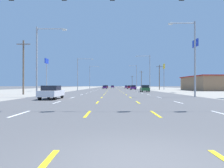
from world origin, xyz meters
The scene contains 27 objects.
ground_plane centered at (0.00, 66.00, 0.00)m, with size 572.00×572.00×0.00m, color #4C4C4F.
lot_apron_left centered at (-24.75, 66.00, 0.00)m, with size 28.00×440.00×0.01m, color gray.
lot_apron_right centered at (24.75, 66.00, 0.00)m, with size 28.00×440.00×0.01m, color gray.
lane_markings centered at (0.00, 104.50, 0.01)m, with size 10.64×227.60×0.01m.
signal_span_wire centered at (0.01, 9.15, 5.44)m, with size 27.57×0.53×9.27m.
sedan_far_left_nearest centered at (-7.01, 19.08, 0.76)m, with size 1.80×4.50×1.46m.
hatchback_far_right_near centered at (6.87, 44.21, 0.78)m, with size 1.72×3.90×1.54m.
hatchback_far_right_mid centered at (6.84, 70.42, 0.78)m, with size 1.72×3.90×1.54m.
sedan_inner_left_midfar centered at (-3.62, 88.52, 0.76)m, with size 1.80×4.50×1.46m.
sedan_far_right_far centered at (6.98, 88.75, 0.76)m, with size 1.80×4.50×1.46m.
sedan_far_right_farther centered at (6.82, 103.30, 0.76)m, with size 1.80×4.50×1.46m.
hatchback_inner_left_farthest centered at (-3.40, 105.35, 0.78)m, with size 1.72×3.90×1.54m.
sedan_center_turn_distant_a centered at (-0.19, 118.84, 0.76)m, with size 1.80×4.50×1.46m.
storefront_right_row_1 centered at (28.75, 58.82, 2.11)m, with size 13.16×18.43×4.20m.
pole_sign_left_row_1 centered at (-17.19, 50.73, 6.44)m, with size 0.24×2.65×8.30m.
pole_sign_right_row_1 centered at (16.80, 40.42, 8.45)m, with size 0.24×2.70×10.95m.
pole_sign_right_row_2 centered at (17.37, 69.73, 6.51)m, with size 0.24×1.67×8.87m.
streetlight_left_row_0 centered at (-9.74, 23.47, 5.23)m, with size 3.91×0.26×9.00m.
streetlight_right_row_0 centered at (9.83, 23.47, 5.56)m, with size 3.52×0.26×9.73m.
streetlight_left_row_1 centered at (-9.65, 56.28, 5.39)m, with size 4.49×0.26×9.19m.
streetlight_right_row_1 centered at (9.75, 56.28, 5.76)m, with size 4.10×0.26×9.98m.
streetlight_left_row_2 centered at (-9.73, 89.08, 5.80)m, with size 4.22×0.26×10.02m.
streetlight_right_row_2 centered at (9.86, 89.08, 5.82)m, with size 3.38×0.26×10.26m.
utility_pole_left_row_0 centered at (-14.72, 30.40, 4.54)m, with size 2.20×0.26×8.71m.
utility_pole_right_row_1 centered at (15.37, 67.79, 4.36)m, with size 2.20×0.26×8.33m.
utility_pole_right_row_2 centered at (14.07, 102.41, 4.52)m, with size 2.20×0.26×8.65m.
utility_pole_right_row_3 centered at (12.92, 138.92, 4.20)m, with size 2.20×0.26×8.02m.
Camera 1 is at (-0.49, -4.09, 1.48)m, focal length 34.52 mm.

